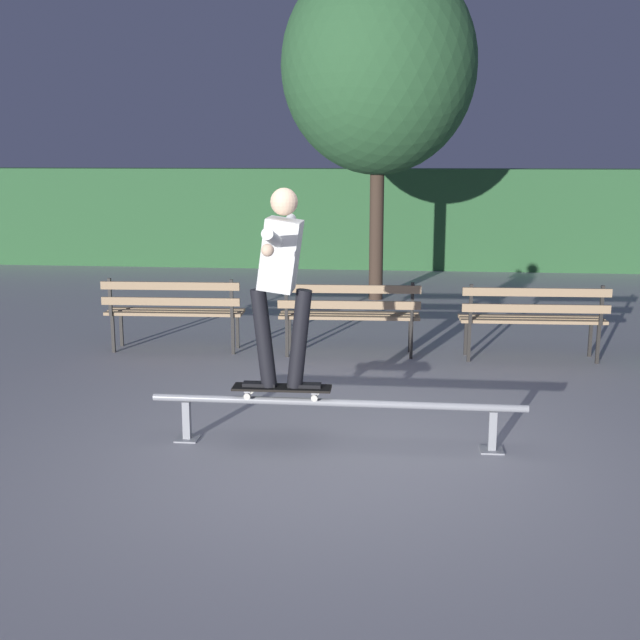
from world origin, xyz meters
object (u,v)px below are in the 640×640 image
grind_rail (337,409)px  skateboarder (281,271)px  park_bench_leftmost (173,307)px  skateboard (282,388)px  park_bench_left_center (349,310)px  park_bench_right_center (533,314)px  tree_behind_benches (379,66)px

grind_rail → skateboarder: size_ratio=1.90×
skateboarder → park_bench_leftmost: skateboarder is taller
skateboard → park_bench_leftmost: 3.39m
park_bench_left_center → park_bench_right_center: (2.04, 0.00, 0.00)m
skateboarder → park_bench_leftmost: (-1.72, 2.92, -0.85)m
grind_rail → park_bench_right_center: size_ratio=1.83×
park_bench_leftmost → park_bench_right_center: same height
skateboarder → tree_behind_benches: (0.48, 6.69, 2.18)m
skateboarder → park_bench_left_center: skateboarder is taller
park_bench_leftmost → park_bench_right_center: size_ratio=1.00×
grind_rail → skateboard: (-0.44, 0.00, 0.16)m
tree_behind_benches → park_bench_leftmost: bearing=-120.3°
grind_rail → tree_behind_benches: size_ratio=0.57×
grind_rail → skateboarder: 1.17m
tree_behind_benches → park_bench_right_center: bearing=-63.4°
skateboard → park_bench_left_center: park_bench_left_center is taller
park_bench_right_center → park_bench_left_center: bearing=180.0°
park_bench_right_center → tree_behind_benches: (-1.89, 3.77, 3.03)m
park_bench_left_center → park_bench_right_center: same height
park_bench_left_center → tree_behind_benches: tree_behind_benches is taller
park_bench_left_center → grind_rail: bearing=-87.8°
park_bench_leftmost → skateboarder: bearing=-59.5°
park_bench_left_center → tree_behind_benches: size_ratio=0.31×
park_bench_leftmost → park_bench_right_center: 4.09m
park_bench_left_center → park_bench_right_center: size_ratio=1.00×
park_bench_leftmost → park_bench_left_center: size_ratio=1.00×
grind_rail → skateboarder: (-0.43, 0.00, 1.09)m
skateboarder → park_bench_leftmost: size_ratio=0.96×
skateboard → skateboarder: bearing=1.1°
skateboarder → park_bench_right_center: 3.85m
grind_rail → park_bench_right_center: 3.51m
grind_rail → park_bench_leftmost: park_bench_leftmost is taller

